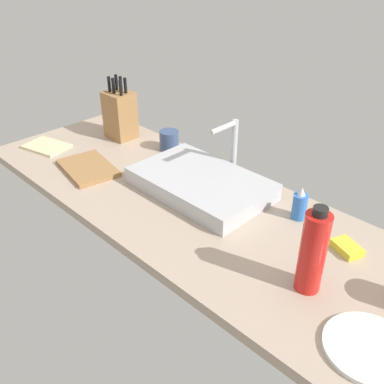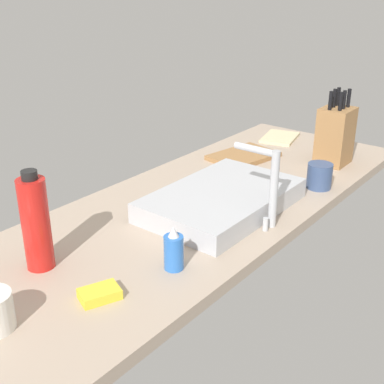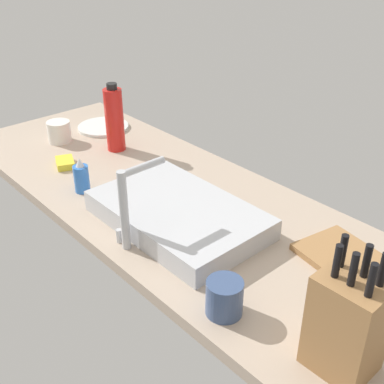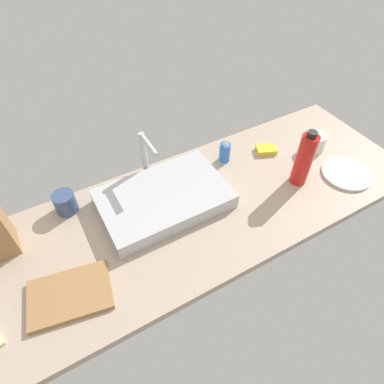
% 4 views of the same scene
% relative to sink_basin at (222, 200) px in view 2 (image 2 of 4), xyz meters
% --- Properties ---
extents(countertop_slab, '(1.97, 0.65, 0.04)m').
position_rel_sink_basin_xyz_m(countertop_slab, '(0.07, -0.08, -0.05)').
color(countertop_slab, tan).
rests_on(countertop_slab, ground).
extents(sink_basin, '(0.50, 0.32, 0.06)m').
position_rel_sink_basin_xyz_m(sink_basin, '(0.00, 0.00, 0.00)').
color(sink_basin, '#B7BABF').
rests_on(sink_basin, countertop_slab).
extents(faucet, '(0.06, 0.15, 0.23)m').
position_rel_sink_basin_xyz_m(faucet, '(0.01, 0.16, 0.11)').
color(faucet, '#B7BABF').
rests_on(faucet, countertop_slab).
extents(knife_block, '(0.13, 0.11, 0.28)m').
position_rel_sink_basin_xyz_m(knife_block, '(-0.61, 0.09, 0.08)').
color(knife_block, '#9E7042').
rests_on(knife_block, countertop_slab).
extents(cutting_board, '(0.29, 0.22, 0.02)m').
position_rel_sink_basin_xyz_m(cutting_board, '(-0.44, -0.21, -0.02)').
color(cutting_board, '#9E7042').
rests_on(cutting_board, countertop_slab).
extents(soap_bottle, '(0.05, 0.05, 0.12)m').
position_rel_sink_basin_xyz_m(soap_bottle, '(0.36, 0.11, 0.02)').
color(soap_bottle, blue).
rests_on(soap_bottle, countertop_slab).
extents(water_bottle, '(0.07, 0.07, 0.26)m').
position_rel_sink_basin_xyz_m(water_bottle, '(0.56, -0.16, 0.09)').
color(water_bottle, red).
rests_on(water_bottle, countertop_slab).
extents(dish_towel, '(0.22, 0.18, 0.01)m').
position_rel_sink_basin_xyz_m(dish_towel, '(-0.75, -0.22, -0.03)').
color(dish_towel, beige).
rests_on(dish_towel, countertop_slab).
extents(coffee_mug, '(0.08, 0.08, 0.09)m').
position_rel_sink_basin_xyz_m(coffee_mug, '(-0.35, 0.16, 0.01)').
color(coffee_mug, '#384C75').
rests_on(coffee_mug, countertop_slab).
extents(dish_sponge, '(0.11, 0.09, 0.02)m').
position_rel_sink_basin_xyz_m(dish_sponge, '(0.56, 0.06, -0.02)').
color(dish_sponge, yellow).
rests_on(dish_sponge, countertop_slab).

